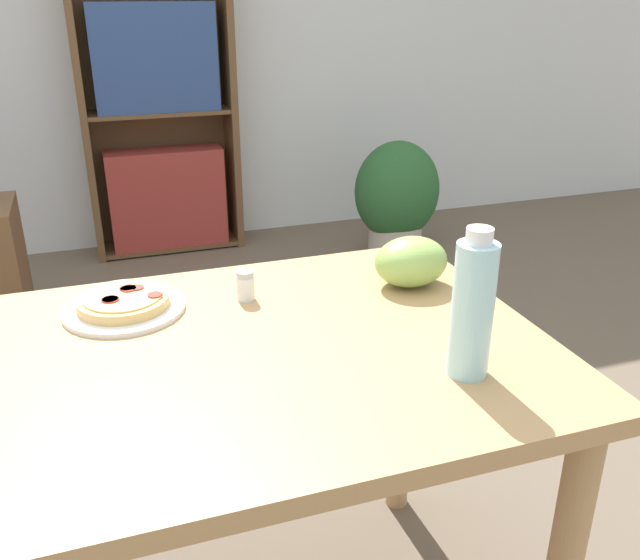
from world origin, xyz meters
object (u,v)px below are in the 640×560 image
(drink_bottle, at_px, (473,308))
(bookshelf, at_px, (160,124))
(grape_bunch, at_px, (411,262))
(potted_plant_floor, at_px, (397,197))
(pizza_on_plate, at_px, (124,304))
(salt_shaker, at_px, (245,286))

(drink_bottle, bearing_deg, bookshelf, 93.76)
(grape_bunch, height_order, potted_plant_floor, grape_bunch)
(pizza_on_plate, xyz_separation_m, drink_bottle, (0.51, -0.42, 0.10))
(drink_bottle, relative_size, salt_shaker, 4.07)
(bookshelf, height_order, potted_plant_floor, bookshelf)
(grape_bunch, xyz_separation_m, drink_bottle, (-0.07, -0.35, 0.07))
(grape_bunch, relative_size, potted_plant_floor, 0.26)
(grape_bunch, relative_size, bookshelf, 0.11)
(pizza_on_plate, bearing_deg, grape_bunch, -6.33)
(pizza_on_plate, bearing_deg, bookshelf, 81.97)
(pizza_on_plate, relative_size, potted_plant_floor, 0.38)
(pizza_on_plate, relative_size, bookshelf, 0.16)
(potted_plant_floor, bearing_deg, drink_bottle, -112.55)
(grape_bunch, distance_m, drink_bottle, 0.37)
(grape_bunch, bearing_deg, drink_bottle, -101.14)
(pizza_on_plate, height_order, bookshelf, bookshelf)
(grape_bunch, bearing_deg, bookshelf, 95.95)
(salt_shaker, bearing_deg, drink_bottle, -54.92)
(pizza_on_plate, height_order, potted_plant_floor, pizza_on_plate)
(bookshelf, distance_m, potted_plant_floor, 1.28)
(grape_bunch, height_order, bookshelf, bookshelf)
(drink_bottle, height_order, bookshelf, bookshelf)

